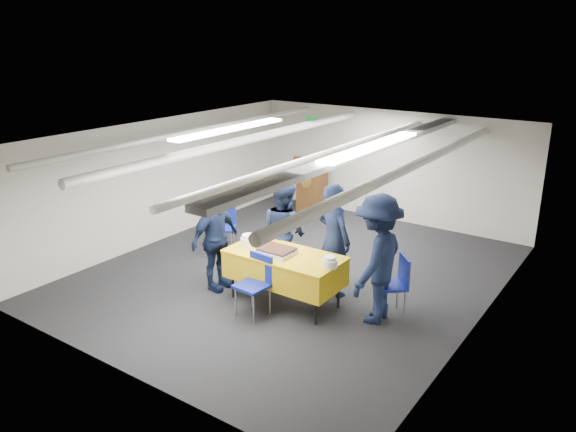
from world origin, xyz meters
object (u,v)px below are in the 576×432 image
(serving_table, at_px, (285,267))
(chair_left, at_px, (224,222))
(sailor_d, at_px, (377,259))
(podium, at_px, (312,184))
(chair_near, at_px, (256,278))
(sailor_a, at_px, (334,240))
(sailor_b, at_px, (284,232))
(sailor_c, at_px, (215,239))
(sheet_cake, at_px, (277,251))
(chair_right, at_px, (396,279))

(serving_table, relative_size, chair_left, 1.96)
(sailor_d, bearing_deg, podium, -140.66)
(serving_table, relative_size, sailor_d, 0.95)
(sailor_d, bearing_deg, chair_left, -106.41)
(chair_near, distance_m, sailor_a, 1.34)
(sailor_b, distance_m, sailor_c, 1.10)
(sheet_cake, xyz_separation_m, podium, (-1.97, 4.06, -0.20))
(serving_table, height_order, chair_near, chair_near)
(podium, bearing_deg, sailor_b, -64.55)
(sailor_b, bearing_deg, podium, -50.03)
(chair_near, relative_size, chair_right, 1.00)
(sheet_cake, distance_m, chair_near, 0.51)
(serving_table, height_order, sailor_b, sailor_b)
(sheet_cake, xyz_separation_m, sailor_b, (-0.39, 0.74, -0.01))
(serving_table, bearing_deg, chair_left, 152.42)
(chair_near, height_order, sailor_a, sailor_a)
(podium, xyz_separation_m, chair_left, (-0.04, -2.90, -0.08))
(podium, distance_m, sailor_d, 5.03)
(sailor_a, distance_m, sailor_c, 1.80)
(chair_left, bearing_deg, chair_right, -8.14)
(sailor_a, bearing_deg, chair_right, -168.52)
(chair_near, relative_size, sailor_b, 0.54)
(sheet_cake, height_order, sailor_a, sailor_a)
(sheet_cake, xyz_separation_m, chair_near, (-0.04, -0.43, -0.28))
(podium, bearing_deg, sailor_d, -47.59)
(chair_near, bearing_deg, sailor_c, 163.78)
(chair_near, relative_size, chair_left, 1.00)
(chair_left, height_order, sailor_a, sailor_a)
(serving_table, xyz_separation_m, sailor_b, (-0.49, 0.68, 0.25))
(chair_right, bearing_deg, chair_left, 171.86)
(podium, xyz_separation_m, sailor_d, (3.39, -3.71, 0.29))
(podium, height_order, sailor_b, sailor_b)
(chair_left, bearing_deg, sailor_b, -14.60)
(sheet_cake, distance_m, podium, 4.52)
(chair_left, bearing_deg, serving_table, -27.58)
(sheet_cake, height_order, podium, podium)
(serving_table, xyz_separation_m, sheet_cake, (-0.09, -0.06, 0.25))
(sheet_cake, distance_m, sailor_d, 1.46)
(serving_table, distance_m, sailor_d, 1.40)
(serving_table, distance_m, sailor_a, 0.86)
(chair_right, relative_size, sailor_c, 0.54)
(sheet_cake, height_order, chair_near, chair_near)
(podium, xyz_separation_m, sailor_a, (2.48, -3.31, 0.25))
(chair_near, bearing_deg, sheet_cake, 84.85)
(chair_right, bearing_deg, sailor_a, 174.68)
(chair_near, xyz_separation_m, sailor_c, (-1.02, 0.30, 0.28))
(serving_table, bearing_deg, sailor_a, 59.10)
(serving_table, bearing_deg, chair_near, -105.14)
(sailor_a, xyz_separation_m, sailor_b, (-0.90, -0.01, -0.06))
(chair_left, xyz_separation_m, sailor_c, (0.96, -1.30, 0.28))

